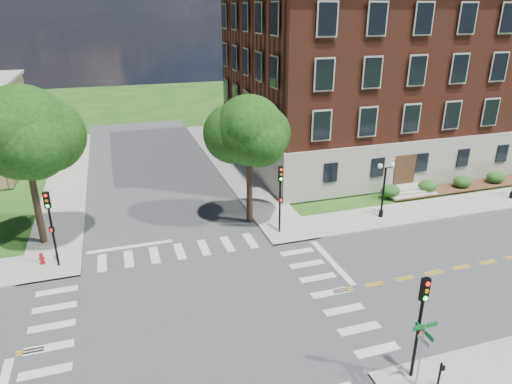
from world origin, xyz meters
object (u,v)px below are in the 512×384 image
object	(u,v)px
traffic_signal_se	(421,316)
street_sign_pole	(423,343)
traffic_signal_ne	(280,191)
push_button_post	(440,374)
fire_hydrant	(42,259)
twin_lamp_west	(384,187)
traffic_signal_nw	(50,220)

from	to	relation	value
traffic_signal_se	street_sign_pole	xyz separation A→B (m)	(-0.16, -0.53, -0.88)
traffic_signal_ne	push_button_post	bearing A→B (deg)	-85.18
traffic_signal_se	fire_hydrant	world-z (taller)	traffic_signal_se
twin_lamp_west	street_sign_pole	xyz separation A→B (m)	(-7.70, -14.93, -0.21)
push_button_post	traffic_signal_ne	bearing A→B (deg)	94.82
street_sign_pole	push_button_post	distance (m)	1.76
traffic_signal_ne	twin_lamp_west	size ratio (longest dim) A/B	1.13
traffic_signal_ne	traffic_signal_nw	world-z (taller)	same
twin_lamp_west	push_button_post	size ratio (longest dim) A/B	3.53
fire_hydrant	push_button_post	bearing A→B (deg)	-43.25
street_sign_pole	fire_hydrant	bearing A→B (deg)	135.85
traffic_signal_se	street_sign_pole	world-z (taller)	traffic_signal_se
twin_lamp_west	traffic_signal_se	bearing A→B (deg)	-117.61
street_sign_pole	push_button_post	world-z (taller)	street_sign_pole
traffic_signal_nw	traffic_signal_ne	bearing A→B (deg)	0.47
traffic_signal_se	traffic_signal_ne	bearing A→B (deg)	92.40
street_sign_pole	twin_lamp_west	bearing A→B (deg)	62.73
traffic_signal_ne	traffic_signal_nw	distance (m)	14.34
traffic_signal_se	push_button_post	distance (m)	2.63
traffic_signal_nw	push_button_post	xyz separation A→B (m)	(15.62, -15.08, -2.39)
push_button_post	fire_hydrant	bearing A→B (deg)	136.75
traffic_signal_nw	push_button_post	size ratio (longest dim) A/B	4.00
traffic_signal_se	twin_lamp_west	distance (m)	16.26
traffic_signal_nw	street_sign_pole	world-z (taller)	traffic_signal_nw
traffic_signal_nw	street_sign_pole	size ratio (longest dim) A/B	1.55
street_sign_pole	push_button_post	bearing A→B (deg)	-20.88
traffic_signal_se	street_sign_pole	bearing A→B (deg)	-107.25
twin_lamp_west	street_sign_pole	distance (m)	16.80
traffic_signal_nw	twin_lamp_west	world-z (taller)	traffic_signal_nw
traffic_signal_se	twin_lamp_west	world-z (taller)	traffic_signal_se
fire_hydrant	twin_lamp_west	bearing A→B (deg)	-0.82
traffic_signal_ne	traffic_signal_nw	xyz separation A→B (m)	(-14.34, -0.12, 0.00)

